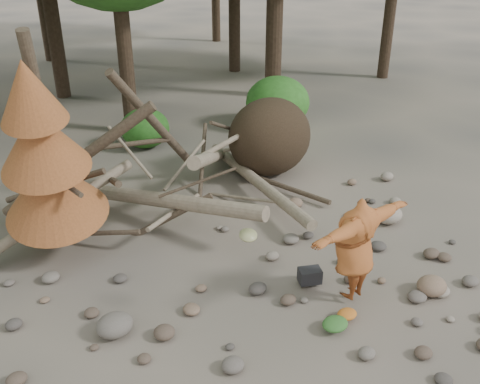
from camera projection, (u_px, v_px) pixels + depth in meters
ground at (300, 291)px, 9.41m from camera, size 120.00×120.00×0.00m
deadfall_pile at (252, 144)px, 13.12m from camera, size 8.55×5.24×3.30m
dead_conifer at (45, 158)px, 9.35m from camera, size 2.06×2.16×4.35m
bush_mid at (145, 128)px, 15.29m from camera, size 1.40×1.40×1.12m
bush_right at (278, 102)px, 16.74m from camera, size 2.00×2.00×1.60m
frisbee_thrower at (355, 248)px, 8.76m from camera, size 3.11×1.10×1.87m
backpack at (310, 278)px, 9.51m from camera, size 0.46×0.39×0.26m
cloth_green at (335, 326)px, 8.44m from camera, size 0.44×0.36×0.16m
cloth_orange at (347, 316)px, 8.69m from camera, size 0.34×0.28×0.13m
boulder_front_right at (432, 286)px, 9.26m from camera, size 0.54×0.48×0.32m
boulder_mid_right at (388, 214)px, 11.50m from camera, size 0.63×0.56×0.38m
boulder_mid_left at (115, 325)px, 8.33m from camera, size 0.58×0.53×0.35m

